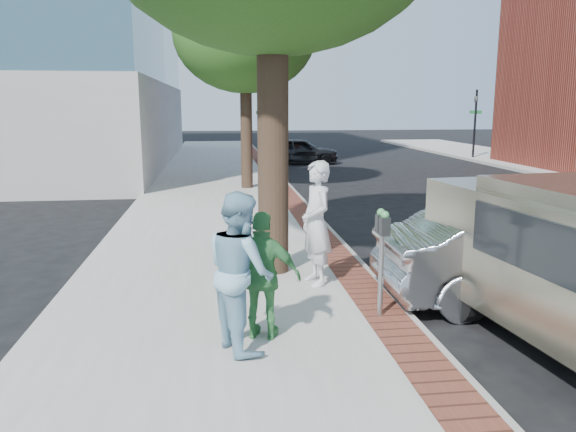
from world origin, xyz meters
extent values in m
plane|color=black|center=(0.00, 0.00, 0.00)|extent=(120.00, 120.00, 0.00)
cube|color=#9E9991|center=(-1.50, 8.00, 0.07)|extent=(5.00, 60.00, 0.15)
cube|color=brown|center=(0.70, 8.00, 0.15)|extent=(0.60, 60.00, 0.01)
cube|color=gray|center=(1.05, 8.00, 0.07)|extent=(0.10, 60.00, 0.15)
cylinder|color=black|center=(0.90, 22.00, 1.90)|extent=(0.12, 0.12, 3.80)
imported|color=black|center=(0.90, 22.00, 3.00)|extent=(0.18, 0.15, 0.90)
cube|color=#1E7238|center=(0.90, 22.00, 2.60)|extent=(0.70, 0.03, 0.18)
cylinder|color=black|center=(12.50, 22.00, 1.90)|extent=(0.12, 0.12, 3.80)
imported|color=black|center=(12.50, 22.00, 3.00)|extent=(0.18, 0.15, 0.90)
cube|color=#1E7238|center=(12.50, 22.00, 2.60)|extent=(0.70, 0.03, 0.18)
cylinder|color=black|center=(-0.60, 1.90, 2.35)|extent=(0.52, 0.52, 4.40)
cylinder|color=black|center=(-0.50, 12.00, 2.08)|extent=(0.40, 0.40, 3.85)
ellipsoid|color=#1C4614|center=(-0.50, 12.00, 5.32)|extent=(4.80, 4.80, 3.94)
cylinder|color=gray|center=(0.62, -0.41, 0.72)|extent=(0.07, 0.07, 1.15)
cube|color=#2D3030|center=(0.62, -0.50, 1.42)|extent=(0.12, 0.14, 0.24)
cube|color=#2D3030|center=(0.62, -0.32, 1.42)|extent=(0.12, 0.14, 0.24)
sphere|color=#3F8C4C|center=(0.62, -0.50, 1.57)|extent=(0.11, 0.11, 0.11)
sphere|color=#3F8C4C|center=(0.62, -0.32, 1.57)|extent=(0.11, 0.11, 0.11)
imported|color=silver|center=(0.00, 1.10, 1.14)|extent=(0.62, 0.81, 1.98)
imported|color=#82B2C9|center=(-1.29, -1.16, 1.09)|extent=(0.99, 1.10, 1.87)
imported|color=#41904B|center=(-1.01, -0.92, 0.94)|extent=(1.00, 0.66, 1.58)
imported|color=#A6A7AD|center=(3.15, 0.25, 0.75)|extent=(4.59, 1.64, 1.51)
imported|color=black|center=(2.72, 21.15, 0.67)|extent=(4.06, 1.93, 1.34)
cube|color=gray|center=(2.70, 0.37, 0.82)|extent=(2.20, 1.25, 0.91)
cylinder|color=black|center=(1.84, -0.36, 0.36)|extent=(0.33, 0.75, 0.73)
cube|color=black|center=(1.86, -1.90, 1.48)|extent=(0.28, 2.26, 0.62)
cube|color=black|center=(2.64, 0.88, 1.19)|extent=(1.81, 0.23, 0.45)
camera|label=1|loc=(-1.54, -7.44, 2.97)|focal=35.00mm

